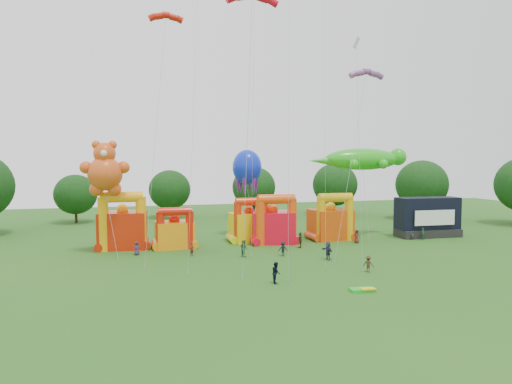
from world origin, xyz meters
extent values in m
plane|color=#235919|center=(0.00, 0.00, 0.00)|extent=(160.00, 160.00, 0.00)
cylinder|color=#352314|center=(36.19, 41.77, 1.86)|extent=(0.44, 0.44, 3.72)
ellipsoid|color=#123610|center=(36.19, 41.77, 6.41)|extent=(9.30, 9.30, 8.89)
cylinder|color=#352314|center=(23.79, 52.09, 1.75)|extent=(0.44, 0.44, 3.51)
ellipsoid|color=#123610|center=(23.79, 52.09, 6.04)|extent=(8.77, 8.78, 8.39)
cylinder|color=#352314|center=(7.72, 53.71, 1.65)|extent=(0.44, 0.44, 3.30)
ellipsoid|color=#123610|center=(7.72, 53.71, 5.68)|extent=(8.25, 8.25, 7.88)
cylinder|color=#352314|center=(-8.01, 55.69, 1.55)|extent=(0.44, 0.44, 3.09)
ellipsoid|color=#123610|center=(-8.01, 55.69, 5.32)|extent=(7.73, 7.72, 7.38)
cylinder|color=#352314|center=(-24.20, 53.00, 1.44)|extent=(0.44, 0.44, 2.88)
ellipsoid|color=#123610|center=(-24.20, 53.00, 4.96)|extent=(7.20, 7.20, 6.88)
cube|color=red|center=(-15.66, 27.43, 2.26)|extent=(5.99, 5.00, 4.51)
cylinder|color=#FFA90D|center=(-17.83, 25.82, 3.22)|extent=(1.22, 1.22, 6.44)
cylinder|color=#FFA90D|center=(-13.50, 25.82, 3.22)|extent=(1.22, 1.22, 6.44)
cylinder|color=#FFA90D|center=(-15.66, 25.82, 6.44)|extent=(4.94, 1.28, 1.28)
sphere|color=#FFA90D|center=(-15.66, 27.43, 4.81)|extent=(1.40, 1.40, 1.40)
cube|color=orange|center=(-9.51, 26.08, 1.63)|extent=(4.73, 3.90, 3.26)
cylinder|color=red|center=(-11.26, 24.78, 2.33)|extent=(0.98, 0.98, 4.65)
cylinder|color=red|center=(-7.76, 24.78, 2.33)|extent=(0.98, 0.98, 4.65)
cylinder|color=red|center=(-9.51, 24.78, 4.65)|extent=(3.98, 1.03, 1.03)
sphere|color=red|center=(-9.51, 26.08, 3.56)|extent=(1.40, 1.40, 1.40)
cube|color=yellow|center=(0.42, 28.02, 1.91)|extent=(5.17, 4.45, 3.82)
cylinder|color=red|center=(-1.36, 26.70, 2.73)|extent=(1.00, 1.00, 5.46)
cylinder|color=red|center=(2.19, 26.70, 2.73)|extent=(1.00, 1.00, 5.46)
cylinder|color=red|center=(0.42, 26.70, 5.46)|extent=(4.05, 1.05, 1.05)
sphere|color=red|center=(0.42, 28.02, 4.12)|extent=(1.40, 1.40, 1.40)
cube|color=red|center=(3.27, 26.36, 2.05)|extent=(6.10, 5.22, 4.11)
cylinder|color=#F5490D|center=(1.15, 24.78, 2.94)|extent=(1.20, 1.20, 5.87)
cylinder|color=#F5490D|center=(5.39, 24.78, 2.94)|extent=(1.20, 1.20, 5.87)
cylinder|color=#F5490D|center=(3.27, 24.78, 5.87)|extent=(4.84, 1.26, 1.26)
sphere|color=#F5490D|center=(3.27, 26.36, 4.41)|extent=(1.40, 1.40, 1.40)
cube|color=#D2430B|center=(11.72, 26.95, 2.04)|extent=(5.63, 4.70, 4.09)
cylinder|color=#E9AB0C|center=(9.69, 25.44, 2.92)|extent=(1.15, 1.15, 5.84)
cylinder|color=#E9AB0C|center=(13.76, 25.44, 2.92)|extent=(1.15, 1.15, 5.84)
cylinder|color=#E9AB0C|center=(11.72, 25.44, 5.84)|extent=(4.64, 1.20, 1.20)
sphere|color=#E9AB0C|center=(11.72, 26.95, 4.39)|extent=(1.40, 1.40, 1.40)
cube|color=black|center=(25.90, 25.21, 0.55)|extent=(9.02, 3.58, 1.10)
cube|color=black|center=(25.90, 25.41, 3.34)|extent=(9.01, 3.15, 4.47)
cube|color=white|center=(25.90, 23.70, 2.89)|extent=(6.17, 0.24, 2.10)
cylinder|color=black|center=(22.32, 23.87, 0.40)|extent=(0.30, 0.90, 0.90)
cylinder|color=black|center=(29.47, 23.87, 0.40)|extent=(0.30, 0.90, 0.90)
sphere|color=#DD4E18|center=(-17.43, 24.51, 9.29)|extent=(3.93, 3.93, 3.93)
sphere|color=#DD4E18|center=(-17.43, 24.51, 11.61)|extent=(2.50, 2.50, 2.50)
sphere|color=#DD4E18|center=(-18.32, 24.51, 12.59)|extent=(0.98, 0.98, 0.98)
sphere|color=#DD4E18|center=(-16.54, 24.51, 12.59)|extent=(0.98, 0.98, 0.98)
sphere|color=#DD4E18|center=(-19.48, 24.51, 10.00)|extent=(1.43, 1.43, 1.43)
sphere|color=#DD4E18|center=(-15.38, 24.51, 10.00)|extent=(1.43, 1.43, 1.43)
sphere|color=#DD4E18|center=(-18.41, 24.51, 7.50)|extent=(1.61, 1.61, 1.61)
sphere|color=#DD4E18|center=(-16.45, 24.51, 7.50)|extent=(1.61, 1.61, 1.61)
sphere|color=white|center=(-17.43, 23.30, 11.61)|extent=(0.71, 0.71, 0.71)
ellipsoid|color=green|center=(16.91, 27.83, 10.97)|extent=(11.41, 3.57, 3.03)
sphere|color=green|center=(22.48, 27.83, 11.31)|extent=(2.45, 2.45, 2.45)
cone|color=green|center=(11.11, 27.83, 10.75)|extent=(4.46, 1.78, 1.78)
sphere|color=green|center=(19.14, 29.62, 10.30)|extent=(1.34, 1.34, 1.34)
sphere|color=green|center=(19.14, 26.05, 10.30)|extent=(1.34, 1.34, 1.34)
sphere|color=green|center=(14.68, 29.62, 10.30)|extent=(1.34, 1.34, 1.34)
sphere|color=green|center=(14.68, 26.05, 10.30)|extent=(1.34, 1.34, 1.34)
ellipsoid|color=#0D28D0|center=(1.27, 32.37, 9.82)|extent=(4.15, 4.15, 4.99)
cone|color=#591E8C|center=(2.62, 32.37, 7.54)|extent=(0.93, 0.93, 3.32)
cone|color=#591E8C|center=(1.94, 33.54, 7.54)|extent=(0.93, 0.93, 3.32)
cone|color=#591E8C|center=(0.59, 33.54, 7.54)|extent=(0.93, 0.93, 3.32)
cone|color=#591E8C|center=(-0.08, 32.37, 7.54)|extent=(0.93, 0.93, 3.32)
cone|color=#591E8C|center=(0.59, 31.20, 7.54)|extent=(0.93, 0.93, 3.32)
cone|color=#591E8C|center=(1.94, 31.20, 7.54)|extent=(0.93, 0.93, 3.32)
cube|color=white|center=(9.21, 15.01, 23.43)|extent=(1.02, 1.02, 1.10)
cube|color=green|center=(4.00, 3.04, 0.12)|extent=(2.07, 1.14, 0.24)
cube|color=yellow|center=(4.40, 2.74, 0.26)|extent=(1.24, 0.69, 0.10)
imported|color=#322B49|center=(-14.04, 22.59, 0.77)|extent=(0.77, 0.52, 1.54)
imported|color=#5A1F19|center=(-8.00, 20.51, 0.79)|extent=(0.64, 0.69, 1.59)
imported|color=#1B4429|center=(-2.39, 18.71, 0.95)|extent=(0.91, 1.06, 1.91)
imported|color=black|center=(1.95, 17.89, 0.81)|extent=(1.15, 0.81, 1.62)
imported|color=#393316|center=(5.55, 22.03, 0.97)|extent=(0.98, 1.22, 1.93)
imported|color=#2B3048|center=(6.10, 14.87, 0.98)|extent=(1.01, 1.91, 1.97)
imported|color=#562118|center=(13.79, 23.17, 0.89)|extent=(1.01, 0.83, 1.78)
imported|color=#183E1E|center=(23.68, 23.12, 0.83)|extent=(0.72, 0.67, 1.65)
imported|color=black|center=(-2.15, 7.19, 0.94)|extent=(0.86, 1.03, 1.89)
imported|color=#3D2818|center=(7.67, 8.75, 0.81)|extent=(1.18, 1.14, 1.61)
camera|label=1|loc=(-13.84, -30.59, 10.83)|focal=32.00mm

